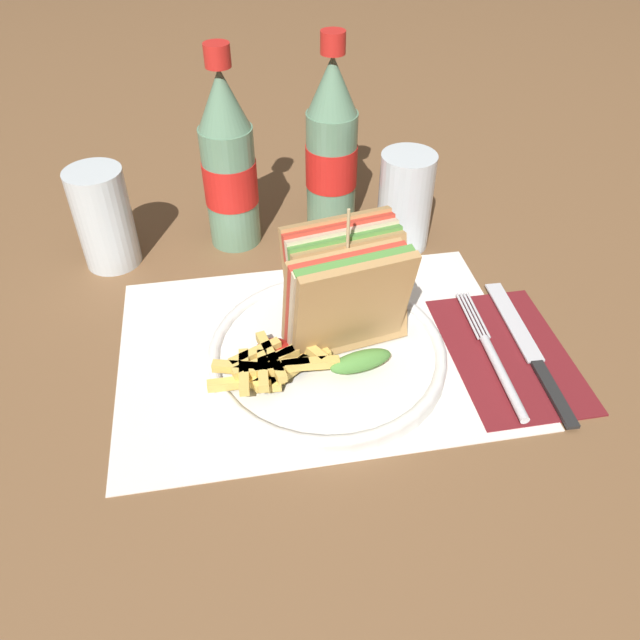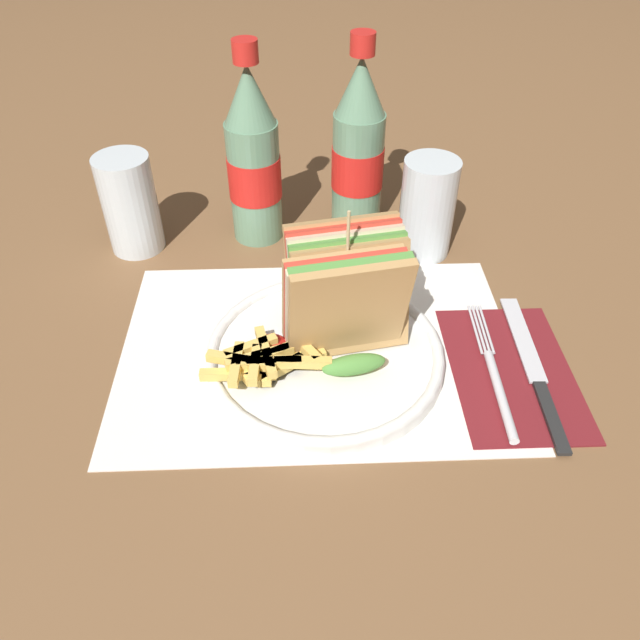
{
  "view_description": "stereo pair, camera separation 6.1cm",
  "coord_description": "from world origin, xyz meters",
  "px_view_note": "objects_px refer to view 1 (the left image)",
  "views": [
    {
      "loc": [
        -0.08,
        -0.44,
        0.44
      ],
      "look_at": [
        -0.0,
        0.02,
        0.04
      ],
      "focal_mm": 35.0,
      "sensor_mm": 36.0,
      "label": 1
    },
    {
      "loc": [
        -0.02,
        -0.44,
        0.44
      ],
      "look_at": [
        -0.0,
        0.02,
        0.04
      ],
      "focal_mm": 35.0,
      "sensor_mm": 36.0,
      "label": 2
    }
  ],
  "objects_px": {
    "fork": "(496,363)",
    "glass_far": "(105,224)",
    "plate_main": "(323,356)",
    "coke_bottle_far": "(332,149)",
    "knife": "(529,349)",
    "club_sandwich": "(346,294)",
    "coke_bottle_near": "(229,165)",
    "glass_near": "(404,207)"
  },
  "relations": [
    {
      "from": "coke_bottle_near",
      "to": "coke_bottle_far",
      "type": "height_order",
      "value": "same"
    },
    {
      "from": "fork",
      "to": "plate_main",
      "type": "bearing_deg",
      "value": 169.19
    },
    {
      "from": "fork",
      "to": "glass_near",
      "type": "distance_m",
      "value": 0.24
    },
    {
      "from": "fork",
      "to": "knife",
      "type": "distance_m",
      "value": 0.04
    },
    {
      "from": "club_sandwich",
      "to": "coke_bottle_near",
      "type": "relative_size",
      "value": 0.63
    },
    {
      "from": "fork",
      "to": "glass_far",
      "type": "height_order",
      "value": "glass_far"
    },
    {
      "from": "coke_bottle_far",
      "to": "glass_near",
      "type": "relative_size",
      "value": 1.99
    },
    {
      "from": "fork",
      "to": "glass_far",
      "type": "distance_m",
      "value": 0.46
    },
    {
      "from": "knife",
      "to": "coke_bottle_far",
      "type": "distance_m",
      "value": 0.33
    },
    {
      "from": "knife",
      "to": "coke_bottle_near",
      "type": "bearing_deg",
      "value": 138.91
    },
    {
      "from": "club_sandwich",
      "to": "coke_bottle_near",
      "type": "height_order",
      "value": "coke_bottle_near"
    },
    {
      "from": "fork",
      "to": "knife",
      "type": "height_order",
      "value": "fork"
    },
    {
      "from": "plate_main",
      "to": "glass_near",
      "type": "xyz_separation_m",
      "value": [
        0.13,
        0.19,
        0.04
      ]
    },
    {
      "from": "knife",
      "to": "glass_near",
      "type": "relative_size",
      "value": 1.75
    },
    {
      "from": "knife",
      "to": "glass_near",
      "type": "distance_m",
      "value": 0.23
    },
    {
      "from": "glass_near",
      "to": "knife",
      "type": "bearing_deg",
      "value": -70.76
    },
    {
      "from": "glass_near",
      "to": "glass_far",
      "type": "bearing_deg",
      "value": 176.29
    },
    {
      "from": "coke_bottle_far",
      "to": "glass_near",
      "type": "height_order",
      "value": "coke_bottle_far"
    },
    {
      "from": "plate_main",
      "to": "knife",
      "type": "height_order",
      "value": "plate_main"
    },
    {
      "from": "coke_bottle_near",
      "to": "coke_bottle_far",
      "type": "bearing_deg",
      "value": 8.91
    },
    {
      "from": "club_sandwich",
      "to": "fork",
      "type": "relative_size",
      "value": 0.81
    },
    {
      "from": "coke_bottle_near",
      "to": "fork",
      "type": "bearing_deg",
      "value": -49.23
    },
    {
      "from": "knife",
      "to": "coke_bottle_far",
      "type": "xyz_separation_m",
      "value": [
        -0.15,
        0.28,
        0.1
      ]
    },
    {
      "from": "fork",
      "to": "coke_bottle_near",
      "type": "bearing_deg",
      "value": 132.64
    },
    {
      "from": "knife",
      "to": "glass_far",
      "type": "bearing_deg",
      "value": 152.79
    },
    {
      "from": "plate_main",
      "to": "glass_near",
      "type": "distance_m",
      "value": 0.24
    },
    {
      "from": "club_sandwich",
      "to": "glass_far",
      "type": "relative_size",
      "value": 1.25
    },
    {
      "from": "plate_main",
      "to": "glass_far",
      "type": "height_order",
      "value": "glass_far"
    },
    {
      "from": "club_sandwich",
      "to": "coke_bottle_far",
      "type": "relative_size",
      "value": 0.63
    },
    {
      "from": "fork",
      "to": "knife",
      "type": "bearing_deg",
      "value": 21.86
    },
    {
      "from": "plate_main",
      "to": "knife",
      "type": "distance_m",
      "value": 0.21
    },
    {
      "from": "coke_bottle_near",
      "to": "coke_bottle_far",
      "type": "xyz_separation_m",
      "value": [
        0.13,
        0.02,
        0.0
      ]
    },
    {
      "from": "club_sandwich",
      "to": "coke_bottle_far",
      "type": "xyz_separation_m",
      "value": [
        0.03,
        0.24,
        0.03
      ]
    },
    {
      "from": "fork",
      "to": "glass_far",
      "type": "xyz_separation_m",
      "value": [
        -0.39,
        0.25,
        0.04
      ]
    },
    {
      "from": "plate_main",
      "to": "coke_bottle_near",
      "type": "distance_m",
      "value": 0.26
    },
    {
      "from": "coke_bottle_far",
      "to": "glass_near",
      "type": "xyz_separation_m",
      "value": [
        0.08,
        -0.06,
        -0.05
      ]
    },
    {
      "from": "plate_main",
      "to": "coke_bottle_far",
      "type": "distance_m",
      "value": 0.28
    },
    {
      "from": "plate_main",
      "to": "coke_bottle_far",
      "type": "relative_size",
      "value": 0.99
    },
    {
      "from": "plate_main",
      "to": "knife",
      "type": "xyz_separation_m",
      "value": [
        0.21,
        -0.02,
        -0.0
      ]
    },
    {
      "from": "coke_bottle_near",
      "to": "plate_main",
      "type": "bearing_deg",
      "value": -73.52
    },
    {
      "from": "coke_bottle_near",
      "to": "coke_bottle_far",
      "type": "distance_m",
      "value": 0.13
    },
    {
      "from": "plate_main",
      "to": "glass_far",
      "type": "bearing_deg",
      "value": 135.48
    }
  ]
}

